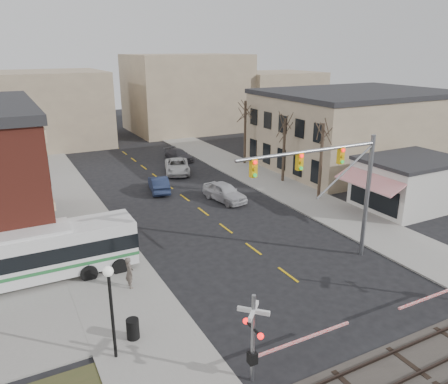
{
  "coord_description": "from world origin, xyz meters",
  "views": [
    {
      "loc": [
        -14.3,
        -16.88,
        13.02
      ],
      "look_at": [
        -0.95,
        8.49,
        3.5
      ],
      "focal_mm": 35.0,
      "sensor_mm": 36.0,
      "label": 1
    }
  ],
  "objects_px": {
    "traffic_signal_mast": "(336,177)",
    "car_a": "(225,192)",
    "trash_bin": "(133,329)",
    "car_d": "(179,155)",
    "pedestrian_far": "(90,265)",
    "transit_bus": "(28,255)",
    "street_lamp": "(110,294)",
    "car_b": "(159,184)",
    "pedestrian_near": "(129,272)",
    "rr_crossing_west": "(262,337)",
    "car_c": "(177,166)"
  },
  "relations": [
    {
      "from": "car_a",
      "to": "pedestrian_far",
      "type": "height_order",
      "value": "car_a"
    },
    {
      "from": "car_b",
      "to": "car_c",
      "type": "relative_size",
      "value": 0.83
    },
    {
      "from": "trash_bin",
      "to": "pedestrian_near",
      "type": "relative_size",
      "value": 0.53
    },
    {
      "from": "car_b",
      "to": "transit_bus",
      "type": "bearing_deg",
      "value": 57.53
    },
    {
      "from": "trash_bin",
      "to": "car_d",
      "type": "distance_m",
      "value": 34.3
    },
    {
      "from": "transit_bus",
      "to": "traffic_signal_mast",
      "type": "relative_size",
      "value": 1.25
    },
    {
      "from": "car_a",
      "to": "pedestrian_near",
      "type": "height_order",
      "value": "pedestrian_near"
    },
    {
      "from": "traffic_signal_mast",
      "to": "car_d",
      "type": "bearing_deg",
      "value": 86.81
    },
    {
      "from": "pedestrian_far",
      "to": "traffic_signal_mast",
      "type": "bearing_deg",
      "value": -59.54
    },
    {
      "from": "rr_crossing_west",
      "to": "car_d",
      "type": "bearing_deg",
      "value": 73.07
    },
    {
      "from": "car_c",
      "to": "pedestrian_near",
      "type": "relative_size",
      "value": 2.95
    },
    {
      "from": "traffic_signal_mast",
      "to": "trash_bin",
      "type": "height_order",
      "value": "traffic_signal_mast"
    },
    {
      "from": "car_a",
      "to": "traffic_signal_mast",
      "type": "bearing_deg",
      "value": -98.1
    },
    {
      "from": "traffic_signal_mast",
      "to": "street_lamp",
      "type": "distance_m",
      "value": 14.72
    },
    {
      "from": "transit_bus",
      "to": "pedestrian_near",
      "type": "relative_size",
      "value": 6.59
    },
    {
      "from": "street_lamp",
      "to": "rr_crossing_west",
      "type": "bearing_deg",
      "value": -37.68
    },
    {
      "from": "trash_bin",
      "to": "car_b",
      "type": "relative_size",
      "value": 0.22
    },
    {
      "from": "traffic_signal_mast",
      "to": "car_d",
      "type": "height_order",
      "value": "traffic_signal_mast"
    },
    {
      "from": "rr_crossing_west",
      "to": "car_c",
      "type": "relative_size",
      "value": 1.03
    },
    {
      "from": "car_d",
      "to": "car_a",
      "type": "bearing_deg",
      "value": -106.83
    },
    {
      "from": "street_lamp",
      "to": "car_d",
      "type": "height_order",
      "value": "street_lamp"
    },
    {
      "from": "pedestrian_far",
      "to": "transit_bus",
      "type": "bearing_deg",
      "value": 121.35
    },
    {
      "from": "transit_bus",
      "to": "street_lamp",
      "type": "height_order",
      "value": "street_lamp"
    },
    {
      "from": "traffic_signal_mast",
      "to": "car_c",
      "type": "height_order",
      "value": "traffic_signal_mast"
    },
    {
      "from": "traffic_signal_mast",
      "to": "car_a",
      "type": "height_order",
      "value": "traffic_signal_mast"
    },
    {
      "from": "pedestrian_near",
      "to": "car_a",
      "type": "bearing_deg",
      "value": -46.89
    },
    {
      "from": "street_lamp",
      "to": "car_a",
      "type": "bearing_deg",
      "value": 49.3
    },
    {
      "from": "trash_bin",
      "to": "pedestrian_far",
      "type": "height_order",
      "value": "pedestrian_far"
    },
    {
      "from": "street_lamp",
      "to": "trash_bin",
      "type": "relative_size",
      "value": 4.48
    },
    {
      "from": "traffic_signal_mast",
      "to": "trash_bin",
      "type": "distance_m",
      "value": 14.28
    },
    {
      "from": "car_a",
      "to": "car_b",
      "type": "distance_m",
      "value": 6.74
    },
    {
      "from": "transit_bus",
      "to": "traffic_signal_mast",
      "type": "distance_m",
      "value": 18.45
    },
    {
      "from": "street_lamp",
      "to": "trash_bin",
      "type": "bearing_deg",
      "value": 40.76
    },
    {
      "from": "street_lamp",
      "to": "car_c",
      "type": "bearing_deg",
      "value": 62.9
    },
    {
      "from": "transit_bus",
      "to": "traffic_signal_mast",
      "type": "xyz_separation_m",
      "value": [
        16.94,
        -6.15,
        3.95
      ]
    },
    {
      "from": "trash_bin",
      "to": "car_d",
      "type": "bearing_deg",
      "value": 64.34
    },
    {
      "from": "transit_bus",
      "to": "car_d",
      "type": "height_order",
      "value": "transit_bus"
    },
    {
      "from": "trash_bin",
      "to": "car_b",
      "type": "bearing_deg",
      "value": 67.22
    },
    {
      "from": "car_b",
      "to": "pedestrian_near",
      "type": "relative_size",
      "value": 2.46
    },
    {
      "from": "traffic_signal_mast",
      "to": "car_a",
      "type": "distance_m",
      "value": 14.49
    },
    {
      "from": "transit_bus",
      "to": "car_d",
      "type": "relative_size",
      "value": 2.66
    },
    {
      "from": "car_c",
      "to": "pedestrian_near",
      "type": "height_order",
      "value": "pedestrian_near"
    },
    {
      "from": "car_b",
      "to": "pedestrian_far",
      "type": "bearing_deg",
      "value": 68.18
    },
    {
      "from": "car_b",
      "to": "pedestrian_far",
      "type": "xyz_separation_m",
      "value": [
        -9.15,
        -13.79,
        0.12
      ]
    },
    {
      "from": "car_b",
      "to": "pedestrian_near",
      "type": "xyz_separation_m",
      "value": [
        -7.44,
        -15.98,
        0.3
      ]
    },
    {
      "from": "trash_bin",
      "to": "car_c",
      "type": "bearing_deg",
      "value": 63.95
    },
    {
      "from": "car_a",
      "to": "trash_bin",
      "type": "bearing_deg",
      "value": -139.56
    },
    {
      "from": "transit_bus",
      "to": "trash_bin",
      "type": "height_order",
      "value": "transit_bus"
    },
    {
      "from": "traffic_signal_mast",
      "to": "car_b",
      "type": "bearing_deg",
      "value": 103.75
    },
    {
      "from": "traffic_signal_mast",
      "to": "car_d",
      "type": "distance_m",
      "value": 29.71
    }
  ]
}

